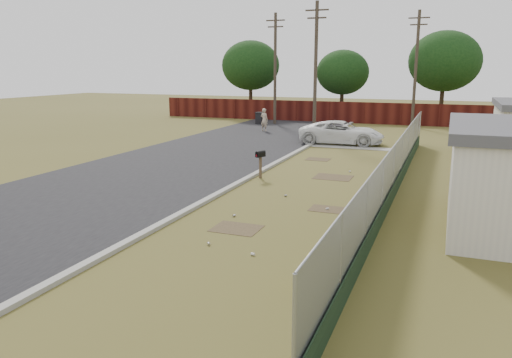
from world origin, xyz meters
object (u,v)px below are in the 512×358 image
at_px(pickup_truck, 342,133).
at_px(pedestrian, 264,120).
at_px(mailbox, 260,157).
at_px(trash_bin, 260,118).
at_px(fire_hydrant, 312,273).

distance_m(pickup_truck, pedestrian, 7.98).
bearing_deg(pedestrian, mailbox, 126.02).
bearing_deg(pickup_truck, pedestrian, 53.58).
distance_m(mailbox, trash_bin, 21.17).
distance_m(pedestrian, trash_bin, 4.91).
relative_size(mailbox, pedestrian, 0.70).
xyz_separation_m(pickup_truck, trash_bin, (-8.77, 8.75, -0.21)).
bearing_deg(pickup_truck, trash_bin, 41.28).
xyz_separation_m(fire_hydrant, pedestrian, (-10.48, 25.37, 0.42)).
xyz_separation_m(mailbox, trash_bin, (-7.56, 19.77, -0.43)).
relative_size(pickup_truck, pedestrian, 3.04).
relative_size(fire_hydrant, trash_bin, 0.92).
height_order(mailbox, pedestrian, pedestrian).
bearing_deg(pickup_truck, mailbox, 169.93).
height_order(pickup_truck, trash_bin, pickup_truck).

